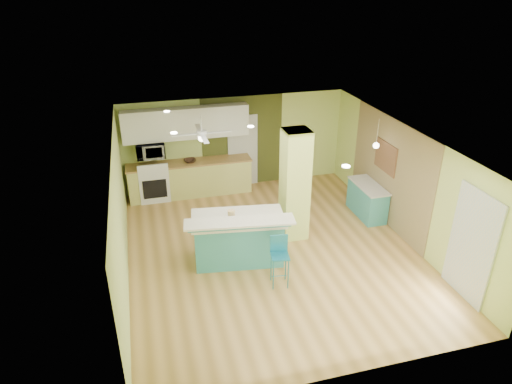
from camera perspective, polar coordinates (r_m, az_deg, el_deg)
floor at (r=9.90m, az=2.00°, el=-7.34°), size 6.00×7.00×0.01m
ceiling at (r=8.78m, az=2.25°, el=6.48°), size 6.00×7.00×0.01m
wall_back at (r=12.40m, az=-2.64°, el=6.22°), size 6.00×0.01×2.50m
wall_front at (r=6.55m, az=11.38°, el=-14.30°), size 6.00×0.01×2.50m
wall_left at (r=8.95m, az=-16.64°, el=-3.06°), size 0.01×7.00×2.50m
wall_right at (r=10.48m, az=18.03°, el=1.12°), size 0.01×7.00×2.50m
wood_panel at (r=10.93m, az=16.33°, el=2.39°), size 0.02×3.40×2.50m
olive_accent at (r=12.42m, az=-1.72°, el=6.28°), size 2.20×0.02×2.50m
interior_door at (r=12.48m, az=-1.67°, el=5.16°), size 0.82×0.05×2.00m
french_door at (r=8.96m, az=25.32°, el=-6.10°), size 0.04×1.08×2.10m
column at (r=9.89m, az=4.88°, el=0.86°), size 0.55×0.55×2.50m
kitchen_run at (r=12.21m, az=-8.21°, el=1.72°), size 3.25×0.63×0.94m
stove at (r=12.15m, az=-12.64°, el=1.15°), size 0.76×0.66×1.08m
upper_cabinets at (r=11.81m, az=-8.74°, el=8.51°), size 3.20×0.34×0.80m
microwave at (r=11.83m, az=-13.05°, el=5.09°), size 0.70×0.48×0.39m
ceiling_fan at (r=10.54m, az=-6.80°, el=7.23°), size 1.41×1.41×0.61m
pendant_lamp at (r=10.66m, az=14.78°, el=5.66°), size 0.14×0.14×0.69m
wall_decor at (r=10.97m, az=15.91°, el=4.22°), size 0.03×0.90×0.70m
peninsula at (r=9.35m, az=-2.21°, el=-5.70°), size 2.16×1.39×1.13m
bar_stool at (r=8.61m, az=2.95°, el=-7.58°), size 0.38×0.38×1.01m
side_counter at (r=11.41m, az=13.72°, el=-0.97°), size 0.53×1.25×0.80m
fruit_bowl at (r=12.00m, az=-8.26°, el=3.90°), size 0.33×0.33×0.08m
canister at (r=9.08m, az=-3.10°, el=-2.80°), size 0.15×0.15×0.17m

